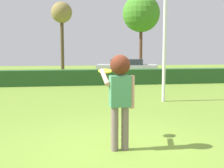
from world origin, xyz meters
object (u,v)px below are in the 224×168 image
at_px(frisbee, 105,71).
at_px(bare_elm_tree, 62,15).
at_px(maple_tree, 141,14).
at_px(person, 120,88).
at_px(parked_car_silver, 127,67).

distance_m(frisbee, bare_elm_tree, 16.85).
distance_m(maple_tree, bare_elm_tree, 6.48).
bearing_deg(frisbee, bare_elm_tree, 94.00).
relative_size(person, maple_tree, 0.28).
bearing_deg(bare_elm_tree, parked_car_silver, -26.66).
xyz_separation_m(person, frisbee, (-0.18, 0.76, 0.27)).
bearing_deg(maple_tree, frisbee, -106.37).
relative_size(frisbee, parked_car_silver, 0.06).
xyz_separation_m(person, parked_car_silver, (3.16, 15.03, -0.50)).
bearing_deg(person, frisbee, 103.57).
xyz_separation_m(maple_tree, bare_elm_tree, (-6.36, -1.17, -0.33)).
xyz_separation_m(parked_car_silver, maple_tree, (1.86, 3.43, 4.12)).
relative_size(frisbee, bare_elm_tree, 0.05).
bearing_deg(maple_tree, bare_elm_tree, -169.55).
bearing_deg(bare_elm_tree, maple_tree, 10.45).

